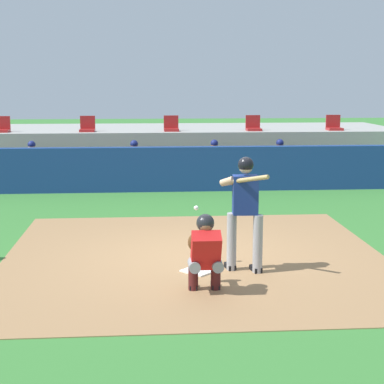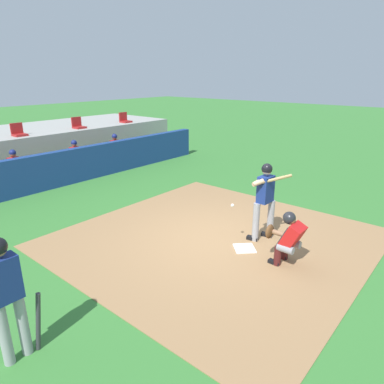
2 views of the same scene
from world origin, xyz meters
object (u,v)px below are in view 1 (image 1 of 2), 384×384
(dugout_player_0, at_px, (32,164))
(stadium_seat_4, at_px, (334,126))
(home_plate, at_px, (199,270))
(dugout_player_1, at_px, (134,163))
(stadium_seat_0, at_px, (2,128))
(stadium_seat_3, at_px, (253,126))
(batter_at_plate, at_px, (244,207))
(stadium_seat_2, at_px, (171,127))
(dugout_player_3, at_px, (280,161))
(stadium_seat_1, at_px, (87,127))
(catcher_crouched, at_px, (205,250))
(dugout_player_2, at_px, (215,162))

(dugout_player_0, height_order, stadium_seat_4, stadium_seat_4)
(home_plate, bearing_deg, dugout_player_0, 116.06)
(home_plate, bearing_deg, dugout_player_1, 97.92)
(dugout_player_1, distance_m, stadium_seat_0, 4.63)
(stadium_seat_3, relative_size, stadium_seat_4, 1.00)
(dugout_player_0, bearing_deg, stadium_seat_3, 17.17)
(batter_at_plate, height_order, stadium_seat_2, stadium_seat_2)
(stadium_seat_3, bearing_deg, home_plate, -104.33)
(dugout_player_3, bearing_deg, stadium_seat_1, 160.18)
(stadium_seat_3, height_order, stadium_seat_4, same)
(stadium_seat_0, height_order, stadium_seat_3, same)
(home_plate, height_order, catcher_crouched, catcher_crouched)
(stadium_seat_2, bearing_deg, dugout_player_0, -152.94)
(catcher_crouched, relative_size, dugout_player_1, 1.27)
(dugout_player_2, relative_size, stadium_seat_2, 2.71)
(dugout_player_0, xyz_separation_m, stadium_seat_2, (3.98, 2.03, 0.86))
(catcher_crouched, height_order, dugout_player_1, dugout_player_1)
(home_plate, bearing_deg, stadium_seat_4, 62.94)
(dugout_player_1, xyz_separation_m, stadium_seat_4, (6.33, 2.03, 0.86))
(stadium_seat_3, xyz_separation_m, stadium_seat_4, (2.60, 0.00, 0.00))
(home_plate, xyz_separation_m, stadium_seat_3, (2.60, 10.18, 1.51))
(catcher_crouched, relative_size, stadium_seat_4, 3.45)
(stadium_seat_0, bearing_deg, catcher_crouched, -64.98)
(dugout_player_2, bearing_deg, dugout_player_0, 180.00)
(home_plate, height_order, stadium_seat_0, stadium_seat_0)
(home_plate, relative_size, stadium_seat_4, 0.92)
(batter_at_plate, xyz_separation_m, stadium_seat_3, (1.91, 10.22, 0.50))
(batter_at_plate, relative_size, dugout_player_3, 1.39)
(batter_at_plate, distance_m, stadium_seat_1, 10.75)
(batter_at_plate, relative_size, dugout_player_1, 1.39)
(catcher_crouched, distance_m, dugout_player_0, 9.92)
(batter_at_plate, relative_size, dugout_player_0, 1.39)
(stadium_seat_1, distance_m, stadium_seat_4, 7.80)
(stadium_seat_4, bearing_deg, dugout_player_1, -162.19)
(catcher_crouched, distance_m, dugout_player_2, 9.16)
(batter_at_plate, bearing_deg, catcher_crouched, -127.63)
(stadium_seat_0, height_order, stadium_seat_4, same)
(dugout_player_0, height_order, dugout_player_3, same)
(home_plate, distance_m, catcher_crouched, 1.11)
(catcher_crouched, xyz_separation_m, stadium_seat_2, (0.01, 11.13, 0.93))
(home_plate, bearing_deg, stadium_seat_2, 90.00)
(dugout_player_1, height_order, dugout_player_2, same)
(dugout_player_0, bearing_deg, dugout_player_2, 0.00)
(dugout_player_3, relative_size, stadium_seat_3, 2.71)
(stadium_seat_2, xyz_separation_m, stadium_seat_4, (5.20, 0.00, 0.00))
(dugout_player_2, distance_m, stadium_seat_4, 4.62)
(stadium_seat_0, distance_m, stadium_seat_3, 7.80)
(dugout_player_0, bearing_deg, stadium_seat_2, 27.06)
(dugout_player_1, height_order, stadium_seat_0, stadium_seat_0)
(dugout_player_0, xyz_separation_m, stadium_seat_1, (1.38, 2.03, 0.86))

